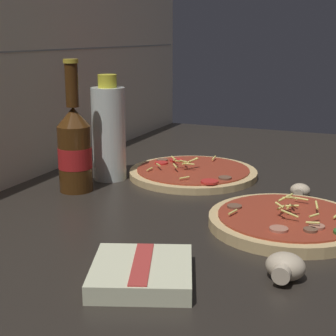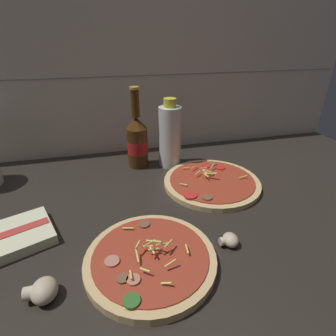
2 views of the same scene
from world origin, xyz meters
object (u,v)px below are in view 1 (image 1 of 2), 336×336
at_px(pizza_far, 193,173).
at_px(beer_bottle, 75,147).
at_px(mushroom_right, 300,191).
at_px(mushroom_left, 285,267).
at_px(pizza_near, 287,221).
at_px(dish_towel, 142,272).
at_px(oil_bottle, 109,132).

distance_m(pizza_far, beer_bottle, 0.28).
distance_m(beer_bottle, mushroom_right, 0.45).
height_order(mushroom_left, mushroom_right, mushroom_left).
bearing_deg(pizza_near, dish_towel, 152.79).
bearing_deg(pizza_far, oil_bottle, 118.30).
relative_size(beer_bottle, oil_bottle, 1.16).
relative_size(beer_bottle, mushroom_right, 6.44).
relative_size(pizza_near, beer_bottle, 0.98).
bearing_deg(mushroom_right, dish_towel, 163.51).
height_order(beer_bottle, mushroom_right, beer_bottle).
bearing_deg(mushroom_right, oil_bottle, 93.69).
bearing_deg(mushroom_left, pizza_near, 9.47).
relative_size(pizza_far, mushroom_right, 6.98).
distance_m(pizza_near, dish_towel, 0.30).
bearing_deg(oil_bottle, mushroom_left, -127.09).
bearing_deg(mushroom_left, oil_bottle, 52.91).
bearing_deg(mushroom_left, mushroom_right, 6.07).
xyz_separation_m(oil_bottle, mushroom_left, (-0.34, -0.45, -0.09)).
bearing_deg(pizza_near, beer_bottle, 84.58).
xyz_separation_m(mushroom_left, dish_towel, (-0.07, 0.17, -0.01)).
distance_m(oil_bottle, dish_towel, 0.51).
height_order(pizza_far, mushroom_left, pizza_far).
distance_m(beer_bottle, mushroom_left, 0.53).
bearing_deg(pizza_far, pizza_near, -132.89).
bearing_deg(dish_towel, pizza_far, 12.99).
xyz_separation_m(pizza_far, dish_towel, (-0.50, -0.12, 0.00)).
bearing_deg(pizza_near, mushroom_right, 2.28).
bearing_deg(pizza_near, pizza_far, 47.11).
bearing_deg(dish_towel, pizza_near, -27.21).
xyz_separation_m(mushroom_left, mushroom_right, (0.36, 0.04, -0.00)).
xyz_separation_m(pizza_far, mushroom_left, (-0.43, -0.28, 0.01)).
relative_size(pizza_far, dish_towel, 1.70).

